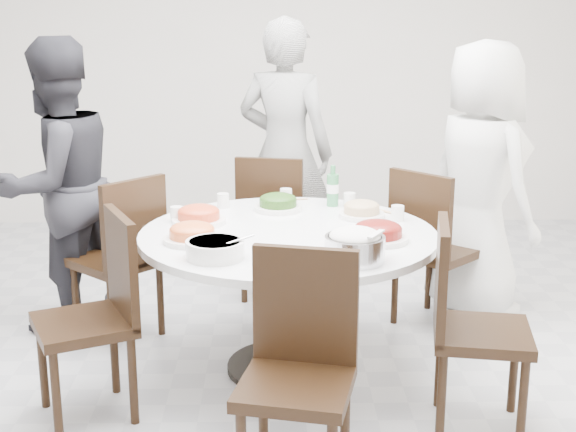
{
  "coord_description": "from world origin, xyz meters",
  "views": [
    {
      "loc": [
        0.18,
        -3.82,
        1.87
      ],
      "look_at": [
        0.26,
        0.1,
        0.82
      ],
      "focal_mm": 50.0,
      "sensor_mm": 36.0,
      "label": 1
    }
  ],
  "objects_px": {
    "chair_s": "(295,381)",
    "diner_middle": "(285,153)",
    "diner_left": "(57,187)",
    "beverage_bottle": "(333,186)",
    "chair_nw": "(116,257)",
    "chair_se": "(483,329)",
    "diner_right": "(480,181)",
    "chair_sw": "(83,320)",
    "chair_ne": "(437,247)",
    "soup_bowl": "(215,249)",
    "rice_bowl": "(355,249)",
    "dining_table": "(288,302)",
    "chair_n": "(275,225)"
  },
  "relations": [
    {
      "from": "chair_s",
      "to": "diner_middle",
      "type": "xyz_separation_m",
      "value": [
        0.0,
        2.52,
        0.42
      ]
    },
    {
      "from": "diner_left",
      "to": "beverage_bottle",
      "type": "xyz_separation_m",
      "value": [
        1.58,
        -0.11,
        0.02
      ]
    },
    {
      "from": "chair_nw",
      "to": "diner_middle",
      "type": "distance_m",
      "value": 1.43
    },
    {
      "from": "chair_se",
      "to": "diner_right",
      "type": "relative_size",
      "value": 0.57
    },
    {
      "from": "chair_sw",
      "to": "diner_left",
      "type": "distance_m",
      "value": 1.22
    },
    {
      "from": "chair_ne",
      "to": "diner_right",
      "type": "bearing_deg",
      "value": -101.61
    },
    {
      "from": "chair_sw",
      "to": "soup_bowl",
      "type": "height_order",
      "value": "chair_sw"
    },
    {
      "from": "chair_ne",
      "to": "beverage_bottle",
      "type": "distance_m",
      "value": 0.74
    },
    {
      "from": "chair_s",
      "to": "chair_se",
      "type": "height_order",
      "value": "same"
    },
    {
      "from": "chair_sw",
      "to": "diner_middle",
      "type": "xyz_separation_m",
      "value": [
        0.95,
        1.89,
        0.42
      ]
    },
    {
      "from": "chair_s",
      "to": "rice_bowl",
      "type": "relative_size",
      "value": 3.53
    },
    {
      "from": "chair_sw",
      "to": "chair_ne",
      "type": "bearing_deg",
      "value": 95.59
    },
    {
      "from": "dining_table",
      "to": "beverage_bottle",
      "type": "xyz_separation_m",
      "value": [
        0.26,
        0.53,
        0.49
      ]
    },
    {
      "from": "chair_se",
      "to": "diner_middle",
      "type": "height_order",
      "value": "diner_middle"
    },
    {
      "from": "diner_left",
      "to": "dining_table",
      "type": "bearing_deg",
      "value": 104.2
    },
    {
      "from": "rice_bowl",
      "to": "beverage_bottle",
      "type": "height_order",
      "value": "beverage_bottle"
    },
    {
      "from": "chair_n",
      "to": "beverage_bottle",
      "type": "xyz_separation_m",
      "value": [
        0.32,
        -0.58,
        0.39
      ]
    },
    {
      "from": "chair_s",
      "to": "rice_bowl",
      "type": "xyz_separation_m",
      "value": [
        0.28,
        0.62,
        0.33
      ]
    },
    {
      "from": "chair_nw",
      "to": "soup_bowl",
      "type": "height_order",
      "value": "chair_nw"
    },
    {
      "from": "dining_table",
      "to": "chair_ne",
      "type": "bearing_deg",
      "value": 34.43
    },
    {
      "from": "chair_sw",
      "to": "soup_bowl",
      "type": "xyz_separation_m",
      "value": [
        0.6,
        0.05,
        0.32
      ]
    },
    {
      "from": "chair_n",
      "to": "chair_s",
      "type": "bearing_deg",
      "value": 103.43
    },
    {
      "from": "diner_middle",
      "to": "rice_bowl",
      "type": "distance_m",
      "value": 1.92
    },
    {
      "from": "chair_se",
      "to": "beverage_bottle",
      "type": "xyz_separation_m",
      "value": [
        -0.58,
        1.14,
        0.39
      ]
    },
    {
      "from": "dining_table",
      "to": "chair_n",
      "type": "bearing_deg",
      "value": 93.14
    },
    {
      "from": "diner_middle",
      "to": "rice_bowl",
      "type": "bearing_deg",
      "value": 118.9
    },
    {
      "from": "diner_right",
      "to": "beverage_bottle",
      "type": "bearing_deg",
      "value": 78.51
    },
    {
      "from": "chair_se",
      "to": "chair_ne",
      "type": "bearing_deg",
      "value": 8.22
    },
    {
      "from": "diner_left",
      "to": "beverage_bottle",
      "type": "bearing_deg",
      "value": 126.31
    },
    {
      "from": "diner_right",
      "to": "soup_bowl",
      "type": "bearing_deg",
      "value": 101.82
    },
    {
      "from": "dining_table",
      "to": "soup_bowl",
      "type": "xyz_separation_m",
      "value": [
        -0.34,
        -0.42,
        0.42
      ]
    },
    {
      "from": "chair_n",
      "to": "rice_bowl",
      "type": "height_order",
      "value": "chair_n"
    },
    {
      "from": "chair_se",
      "to": "diner_left",
      "type": "distance_m",
      "value": 2.52
    },
    {
      "from": "diner_left",
      "to": "rice_bowl",
      "type": "xyz_separation_m",
      "value": [
        1.6,
        -1.11,
        -0.04
      ]
    },
    {
      "from": "chair_ne",
      "to": "chair_nw",
      "type": "xyz_separation_m",
      "value": [
        -1.86,
        -0.15,
        0.0
      ]
    },
    {
      "from": "chair_n",
      "to": "rice_bowl",
      "type": "bearing_deg",
      "value": 114.02
    },
    {
      "from": "chair_nw",
      "to": "soup_bowl",
      "type": "xyz_separation_m",
      "value": [
        0.63,
        -0.88,
        0.32
      ]
    },
    {
      "from": "chair_n",
      "to": "chair_se",
      "type": "relative_size",
      "value": 1.0
    },
    {
      "from": "chair_ne",
      "to": "soup_bowl",
      "type": "xyz_separation_m",
      "value": [
        -1.23,
        -1.03,
        0.32
      ]
    },
    {
      "from": "chair_s",
      "to": "diner_right",
      "type": "xyz_separation_m",
      "value": [
        1.16,
        1.87,
        0.36
      ]
    },
    {
      "from": "chair_sw",
      "to": "beverage_bottle",
      "type": "xyz_separation_m",
      "value": [
        1.2,
        1.0,
        0.39
      ]
    },
    {
      "from": "chair_n",
      "to": "diner_left",
      "type": "xyz_separation_m",
      "value": [
        -1.25,
        -0.48,
        0.37
      ]
    },
    {
      "from": "dining_table",
      "to": "chair_nw",
      "type": "distance_m",
      "value": 1.08
    },
    {
      "from": "beverage_bottle",
      "to": "chair_ne",
      "type": "bearing_deg",
      "value": 6.91
    },
    {
      "from": "dining_table",
      "to": "chair_ne",
      "type": "distance_m",
      "value": 1.08
    },
    {
      "from": "chair_ne",
      "to": "diner_middle",
      "type": "relative_size",
      "value": 0.53
    },
    {
      "from": "chair_ne",
      "to": "diner_middle",
      "type": "height_order",
      "value": "diner_middle"
    },
    {
      "from": "dining_table",
      "to": "chair_sw",
      "type": "bearing_deg",
      "value": -153.74
    },
    {
      "from": "chair_n",
      "to": "soup_bowl",
      "type": "bearing_deg",
      "value": 91.46
    },
    {
      "from": "chair_ne",
      "to": "chair_nw",
      "type": "bearing_deg",
      "value": 51.05
    }
  ]
}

